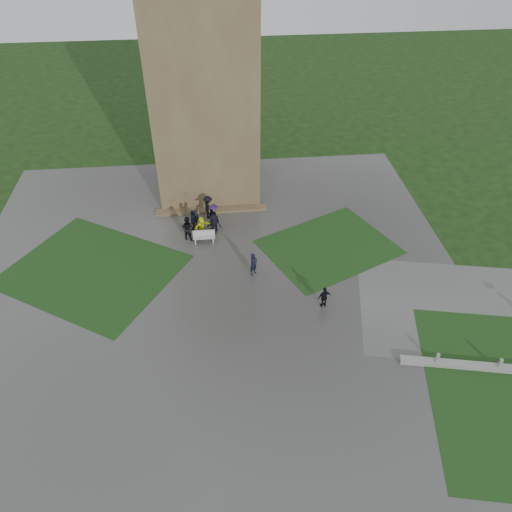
{
  "coord_description": "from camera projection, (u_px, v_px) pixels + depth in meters",
  "views": [
    {
      "loc": [
        0.29,
        -23.43,
        22.75
      ],
      "look_at": [
        2.89,
        3.02,
        1.2
      ],
      "focal_mm": 35.0,
      "sensor_mm": 36.0,
      "label": 1
    }
  ],
  "objects": [
    {
      "name": "tower_plinth",
      "position": [
        212.0,
        210.0,
        40.53
      ],
      "size": [
        9.0,
        0.8,
        0.22
      ],
      "primitive_type": "cube",
      "color": "brown",
      "rests_on": "plaza"
    },
    {
      "name": "bench",
      "position": [
        204.0,
        237.0,
        37.11
      ],
      "size": [
        1.64,
        0.52,
        0.95
      ],
      "rotation": [
        0.0,
        0.0,
        -0.0
      ],
      "color": "#B0B0AB",
      "rests_on": "plaza"
    },
    {
      "name": "lawn_inset_left",
      "position": [
        93.0,
        270.0,
        34.85
      ],
      "size": [
        14.1,
        13.46,
        0.01
      ],
      "primitive_type": "cube",
      "rotation": [
        0.0,
        0.0,
        -0.56
      ],
      "color": "#153512",
      "rests_on": "plaza"
    },
    {
      "name": "ground",
      "position": [
        216.0,
        302.0,
        32.42
      ],
      "size": [
        120.0,
        120.0,
        0.0
      ],
      "primitive_type": "plane",
      "color": "black"
    },
    {
      "name": "tower",
      "position": [
        203.0,
        82.0,
        38.34
      ],
      "size": [
        8.0,
        8.0,
        18.0
      ],
      "primitive_type": "cube",
      "color": "brown",
      "rests_on": "ground"
    },
    {
      "name": "pedestrian_near",
      "position": [
        324.0,
        297.0,
        31.64
      ],
      "size": [
        1.0,
        0.71,
        1.54
      ],
      "primitive_type": "imported",
      "rotation": [
        0.0,
        0.0,
        3.37
      ],
      "color": "black",
      "rests_on": "plaza"
    },
    {
      "name": "visitor_cluster",
      "position": [
        201.0,
        217.0,
        37.93
      ],
      "size": [
        3.12,
        3.82,
        2.61
      ],
      "color": "black",
      "rests_on": "plaza"
    },
    {
      "name": "lawn_inset_right",
      "position": [
        329.0,
        247.0,
        36.91
      ],
      "size": [
        11.12,
        10.15,
        0.01
      ],
      "primitive_type": "cube",
      "rotation": [
        0.0,
        0.0,
        0.44
      ],
      "color": "#153512",
      "rests_on": "plaza"
    },
    {
      "name": "pedestrian_mid",
      "position": [
        253.0,
        264.0,
        34.03
      ],
      "size": [
        0.75,
        0.74,
        1.74
      ],
      "primitive_type": "imported",
      "rotation": [
        0.0,
        0.0,
        0.76
      ],
      "color": "black",
      "rests_on": "plaza"
    },
    {
      "name": "plaza",
      "position": [
        215.0,
        282.0,
        33.96
      ],
      "size": [
        34.0,
        34.0,
        0.02
      ],
      "primitive_type": "cube",
      "color": "#3C3C39",
      "rests_on": "ground"
    }
  ]
}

